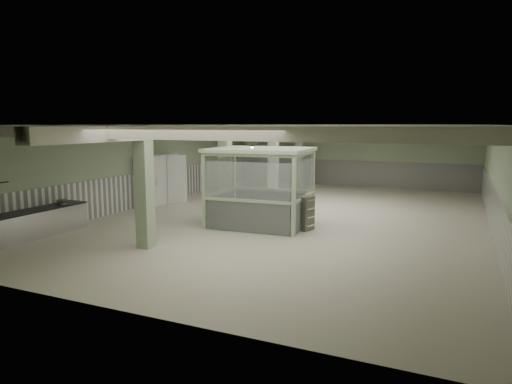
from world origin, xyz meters
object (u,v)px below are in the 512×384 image
at_px(prep_counter, 21,226).
at_px(guard_booth, 261,174).
at_px(filing_cabinet, 306,213).
at_px(walkin_cooler, 157,179).

bearing_deg(prep_counter, guard_booth, 41.26).
bearing_deg(guard_booth, filing_cabinet, -8.24).
bearing_deg(prep_counter, filing_cabinet, 33.44).
xyz_separation_m(walkin_cooler, guard_booth, (5.99, -2.02, 0.71)).
xyz_separation_m(walkin_cooler, filing_cabinet, (7.75, -2.14, -0.56)).
height_order(walkin_cooler, filing_cabinet, walkin_cooler).
xyz_separation_m(prep_counter, filing_cabinet, (7.66, 5.06, 0.13)).
distance_m(guard_booth, filing_cabinet, 2.17).
distance_m(prep_counter, guard_booth, 7.99).
xyz_separation_m(guard_booth, filing_cabinet, (1.75, -0.12, -1.27)).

